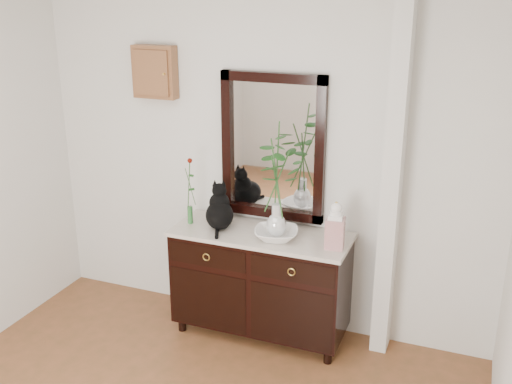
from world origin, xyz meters
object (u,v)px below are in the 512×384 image
at_px(lotus_bowl, 276,234).
at_px(sideboard, 261,278).
at_px(ginger_jar, 335,225).
at_px(cat, 219,207).

bearing_deg(lotus_bowl, sideboard, 154.19).
distance_m(lotus_bowl, ginger_jar, 0.45).
relative_size(sideboard, lotus_bowl, 4.25).
bearing_deg(cat, ginger_jar, -25.86).
xyz_separation_m(cat, lotus_bowl, (0.47, -0.05, -0.13)).
xyz_separation_m(lotus_bowl, ginger_jar, (0.43, 0.01, 0.13)).
bearing_deg(lotus_bowl, ginger_jar, 1.33).
bearing_deg(cat, sideboard, -19.52).
bearing_deg(sideboard, cat, -176.02).
relative_size(cat, lotus_bowl, 1.08).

